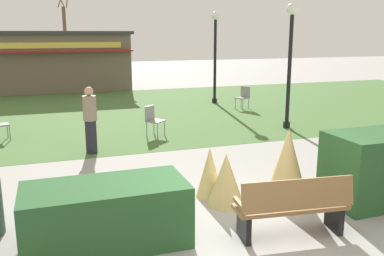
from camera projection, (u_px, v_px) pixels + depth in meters
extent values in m
plane|color=#999691|center=(243.00, 237.00, 6.23)|extent=(80.00, 80.00, 0.00)
cube|color=#446B33|center=(120.00, 112.00, 16.25)|extent=(36.00, 12.00, 0.01)
cube|color=olive|center=(291.00, 207.00, 6.23)|extent=(1.75, 0.68, 0.06)
cube|color=olive|center=(299.00, 194.00, 5.96)|extent=(1.70, 0.33, 0.44)
cube|color=black|center=(244.00, 225.00, 6.13)|extent=(0.13, 0.45, 0.45)
cube|color=black|center=(334.00, 216.00, 6.43)|extent=(0.13, 0.45, 0.45)
cube|color=olive|center=(239.00, 204.00, 6.03)|extent=(0.11, 0.44, 0.06)
cube|color=olive|center=(341.00, 195.00, 6.37)|extent=(0.11, 0.44, 0.06)
cube|color=#28562B|center=(106.00, 215.00, 5.95)|extent=(2.30, 1.10, 0.90)
cone|color=tan|center=(286.00, 173.00, 7.47)|extent=(0.60, 0.60, 1.07)
cone|color=tan|center=(287.00, 165.00, 7.50)|extent=(0.79, 0.79, 1.34)
cone|color=tan|center=(226.00, 179.00, 7.34)|extent=(0.66, 0.66, 0.93)
cone|color=tan|center=(210.00, 172.00, 7.69)|extent=(0.51, 0.51, 0.95)
cylinder|color=black|center=(287.00, 125.00, 13.44)|extent=(0.22, 0.22, 0.20)
cylinder|color=black|center=(289.00, 73.00, 13.07)|extent=(0.12, 0.12, 3.53)
sphere|color=white|center=(292.00, 9.00, 12.65)|extent=(0.36, 0.36, 0.36)
cylinder|color=black|center=(215.00, 101.00, 18.30)|extent=(0.22, 0.22, 0.20)
cylinder|color=black|center=(215.00, 62.00, 17.93)|extent=(0.12, 0.12, 3.53)
sphere|color=white|center=(216.00, 16.00, 17.51)|extent=(0.36, 0.36, 0.36)
cube|color=#6B5B4C|center=(24.00, 63.00, 22.12)|extent=(10.66, 4.14, 2.93)
cube|color=#333338|center=(22.00, 33.00, 21.78)|extent=(10.96, 4.44, 0.16)
cube|color=maroon|center=(21.00, 52.00, 19.90)|extent=(10.76, 0.36, 0.08)
cube|color=#D8CC4C|center=(21.00, 46.00, 19.98)|extent=(9.59, 0.04, 0.28)
cube|color=gray|center=(155.00, 121.00, 12.30)|extent=(0.62, 0.62, 0.04)
cube|color=gray|center=(150.00, 113.00, 12.35)|extent=(0.35, 0.32, 0.44)
cylinder|color=gray|center=(157.00, 130.00, 12.10)|extent=(0.03, 0.03, 0.45)
cylinder|color=gray|center=(165.00, 128.00, 12.43)|extent=(0.03, 0.03, 0.45)
cylinder|color=gray|center=(147.00, 129.00, 12.28)|extent=(0.03, 0.03, 0.45)
cylinder|color=gray|center=(154.00, 127.00, 12.61)|extent=(0.03, 0.03, 0.45)
cube|color=gray|center=(242.00, 98.00, 16.72)|extent=(0.59, 0.59, 0.04)
cube|color=gray|center=(245.00, 92.00, 16.81)|extent=(0.23, 0.41, 0.44)
cylinder|color=gray|center=(235.00, 103.00, 16.77)|extent=(0.03, 0.03, 0.45)
cylinder|color=gray|center=(243.00, 105.00, 16.51)|extent=(0.03, 0.03, 0.45)
cylinder|color=gray|center=(241.00, 102.00, 17.03)|extent=(0.03, 0.03, 0.45)
cylinder|color=gray|center=(249.00, 103.00, 16.77)|extent=(0.03, 0.03, 0.45)
cube|color=gray|center=(1.00, 125.00, 11.81)|extent=(0.53, 0.53, 0.04)
cylinder|color=gray|center=(10.00, 133.00, 11.80)|extent=(0.03, 0.03, 0.45)
cylinder|color=gray|center=(7.00, 130.00, 12.11)|extent=(0.03, 0.03, 0.45)
cylinder|color=#23232D|center=(91.00, 137.00, 10.53)|extent=(0.28, 0.28, 0.85)
cylinder|color=gray|center=(90.00, 108.00, 10.37)|extent=(0.34, 0.34, 0.62)
sphere|color=tan|center=(89.00, 91.00, 10.28)|extent=(0.22, 0.22, 0.22)
cube|color=maroon|center=(2.00, 69.00, 29.01)|extent=(4.20, 1.80, 0.60)
cylinder|color=black|center=(23.00, 71.00, 30.32)|extent=(0.64, 0.22, 0.64)
cylinder|color=black|center=(22.00, 73.00, 28.63)|extent=(0.64, 0.22, 0.64)
cylinder|color=brown|center=(65.00, 39.00, 33.78)|extent=(0.28, 0.28, 5.06)
cylinder|color=brown|center=(67.00, 0.00, 33.31)|extent=(0.25, 0.58, 1.12)
cylinder|color=brown|center=(60.00, 0.00, 33.33)|extent=(0.54, 0.36, 1.12)
cylinder|color=brown|center=(61.00, 0.00, 32.78)|extent=(0.54, 0.35, 1.12)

